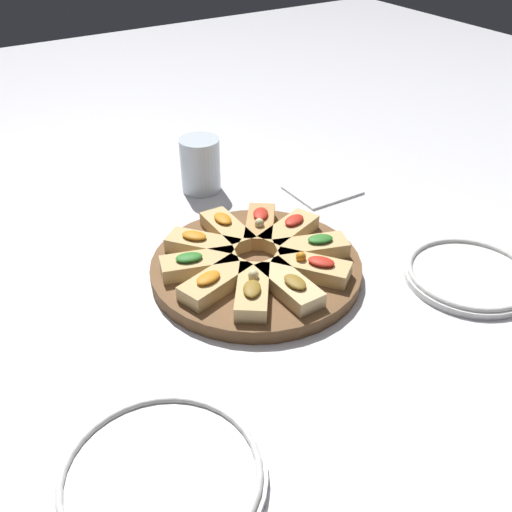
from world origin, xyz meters
TOP-DOWN VIEW (x-y plane):
  - ground_plane at (0.00, 0.00)m, footprint 3.00×3.00m
  - serving_board at (0.00, 0.00)m, footprint 0.31×0.31m
  - focaccia_slice_0 at (-0.00, 0.09)m, footprint 0.05×0.11m
  - focaccia_slice_1 at (-0.05, 0.07)m, footprint 0.10×0.11m
  - focaccia_slice_2 at (-0.08, 0.03)m, footprint 0.12×0.08m
  - focaccia_slice_3 at (-0.08, -0.03)m, footprint 0.12×0.08m
  - focaccia_slice_4 at (-0.05, -0.07)m, footprint 0.10×0.11m
  - focaccia_slice_5 at (-0.00, -0.09)m, footprint 0.05×0.11m
  - focaccia_slice_6 at (0.05, -0.07)m, footprint 0.10×0.11m
  - focaccia_slice_7 at (0.08, -0.03)m, footprint 0.12×0.07m
  - focaccia_slice_8 at (0.08, 0.03)m, footprint 0.12×0.07m
  - focaccia_slice_9 at (0.05, 0.07)m, footprint 0.10×0.11m
  - plate_left at (-0.26, 0.18)m, footprint 0.19×0.19m
  - plate_right at (0.27, 0.25)m, footprint 0.22×0.22m
  - water_glass at (-0.06, -0.29)m, footprint 0.07×0.07m
  - napkin_stack at (-0.25, -0.16)m, footprint 0.12×0.10m

SIDE VIEW (x-z plane):
  - ground_plane at x=0.00m, z-range 0.00..0.00m
  - napkin_stack at x=-0.25m, z-range 0.00..0.01m
  - plate_right at x=0.27m, z-range 0.00..0.02m
  - plate_left at x=-0.26m, z-range 0.00..0.02m
  - serving_board at x=0.00m, z-range 0.00..0.02m
  - focaccia_slice_0 at x=0.00m, z-range 0.02..0.05m
  - focaccia_slice_2 at x=-0.08m, z-range 0.02..0.05m
  - focaccia_slice_3 at x=-0.08m, z-range 0.02..0.05m
  - focaccia_slice_5 at x=0.00m, z-range 0.02..0.05m
  - focaccia_slice_6 at x=0.05m, z-range 0.02..0.05m
  - focaccia_slice_7 at x=0.08m, z-range 0.02..0.05m
  - focaccia_slice_8 at x=0.08m, z-range 0.02..0.05m
  - focaccia_slice_1 at x=-0.05m, z-range 0.02..0.05m
  - focaccia_slice_4 at x=-0.05m, z-range 0.02..0.05m
  - focaccia_slice_9 at x=0.05m, z-range 0.02..0.05m
  - water_glass at x=-0.06m, z-range 0.00..0.10m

